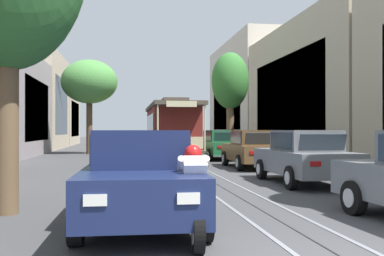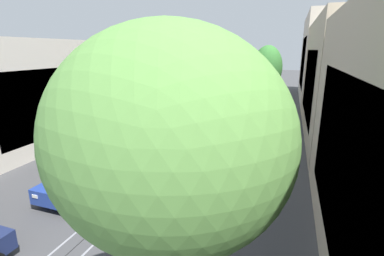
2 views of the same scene
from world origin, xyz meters
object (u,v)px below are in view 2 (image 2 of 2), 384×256
Objects in this scene: parked_car_brown_mid_right at (208,158)px; parked_car_green_fourth_right at (227,131)px; parked_car_navy_fourth_left at (177,117)px; parked_car_grey_second_right at (166,210)px; street_tree_kerb_left_second at (168,69)px; parked_car_blue_second_left at (82,176)px; parked_car_orange_far_left at (225,89)px; parked_car_teal_mid_left at (139,139)px; street_tree_kerb_right_near at (168,144)px; street_tree_kerb_right_second at (267,69)px; cable_car_trolley at (202,112)px; parked_car_yellow_sixth_left at (215,96)px; parked_car_yellow_fifth_left at (198,105)px; pedestrian_on_left_pavement at (273,123)px.

parked_car_green_fourth_right is at bearing 91.76° from parked_car_brown_mid_right.
parked_car_grey_second_right is (5.22, -14.19, 0.00)m from parked_car_navy_fourth_left.
street_tree_kerb_left_second reaches higher than parked_car_navy_fourth_left.
parked_car_orange_far_left is (-0.23, 31.95, 0.00)m from parked_car_blue_second_left.
parked_car_teal_mid_left is 0.63× the size of street_tree_kerb_right_near.
parked_car_teal_mid_left is 13.15m from street_tree_kerb_right_second.
street_tree_kerb_right_second is at bearing -1.66° from street_tree_kerb_left_second.
street_tree_kerb_left_second is 9.53m from street_tree_kerb_right_second.
street_tree_kerb_right_near reaches higher than parked_car_teal_mid_left.
parked_car_orange_far_left and parked_car_grey_second_right have the same top height.
parked_car_green_fourth_right is 0.48× the size of cable_car_trolley.
parked_car_orange_far_left is (-0.16, 6.40, 0.00)m from parked_car_yellow_sixth_left.
parked_car_grey_second_right is at bearing -78.87° from cable_car_trolley.
parked_car_orange_far_left is 1.00× the size of parked_car_brown_mid_right.
parked_car_grey_second_right and parked_car_brown_mid_right have the same top height.
parked_car_teal_mid_left is 1.00× the size of parked_car_navy_fourth_left.
parked_car_grey_second_right is at bearing -16.35° from parked_car_blue_second_left.
parked_car_blue_second_left is 18.70m from parked_car_yellow_fifth_left.
parked_car_navy_fourth_left is 0.63× the size of street_tree_kerb_right_near.
street_tree_kerb_right_second is at bearing 80.97° from parked_car_brown_mid_right.
street_tree_kerb_left_second is at bearing 98.91° from parked_car_blue_second_left.
parked_car_green_fourth_right is (5.10, -22.25, 0.00)m from parked_car_orange_far_left.
street_tree_kerb_right_near is 4.42× the size of pedestrian_on_left_pavement.
parked_car_grey_second_right is 2.77× the size of pedestrian_on_left_pavement.
parked_car_grey_second_right is at bearing -89.40° from parked_car_green_fourth_right.
cable_car_trolley reaches higher than parked_car_teal_mid_left.
street_tree_kerb_right_second is (7.10, -2.57, 4.10)m from parked_car_yellow_fifth_left.
cable_car_trolley reaches higher than pedestrian_on_left_pavement.
cable_car_trolley reaches higher than parked_car_green_fourth_right.
parked_car_teal_mid_left and parked_car_yellow_sixth_left have the same top height.
parked_car_navy_fourth_left is at bearing 110.20° from parked_car_grey_second_right.
parked_car_blue_second_left is at bearing 163.65° from parked_car_grey_second_right.
parked_car_orange_far_left is 33.82m from parked_car_grey_second_right.
parked_car_yellow_sixth_left is at bearing 90.17° from parked_car_blue_second_left.
parked_car_yellow_fifth_left and parked_car_grey_second_right have the same top height.
parked_car_grey_second_right is at bearing -69.80° from parked_car_navy_fourth_left.
street_tree_kerb_right_near is 19.42m from cable_car_trolley.
parked_car_yellow_sixth_left and parked_car_grey_second_right have the same top height.
parked_car_navy_fourth_left is 2.78× the size of pedestrian_on_left_pavement.
parked_car_yellow_fifth_left is at bearing 89.15° from parked_car_navy_fourth_left.
parked_car_navy_fourth_left is 0.70× the size of street_tree_kerb_left_second.
parked_car_blue_second_left is at bearing -101.66° from cable_car_trolley.
parked_car_blue_second_left is 31.95m from parked_car_orange_far_left.
parked_car_navy_fourth_left is 2.98m from cable_car_trolley.
street_tree_kerb_right_second is (7.18, -15.83, 4.10)m from parked_car_orange_far_left.
street_tree_kerb_right_near reaches higher than parked_car_yellow_fifth_left.
street_tree_kerb_right_second is at bearing 44.47° from cable_car_trolley.
street_tree_kerb_right_second reaches higher than parked_car_brown_mid_right.
parked_car_navy_fourth_left is at bearing -90.85° from parked_car_yellow_fifth_left.
parked_car_blue_second_left is 0.63× the size of street_tree_kerb_right_near.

